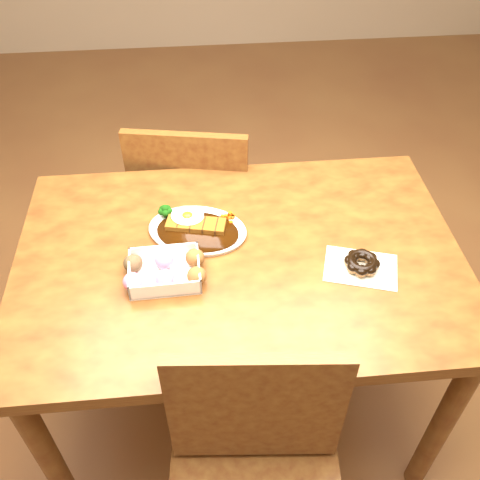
{
  "coord_description": "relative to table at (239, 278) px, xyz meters",
  "views": [
    {
      "loc": [
        -0.09,
        -1.0,
        1.77
      ],
      "look_at": [
        0.0,
        -0.01,
        0.81
      ],
      "focal_mm": 40.0,
      "sensor_mm": 36.0,
      "label": 1
    }
  ],
  "objects": [
    {
      "name": "table",
      "position": [
        0.0,
        0.0,
        0.0
      ],
      "size": [
        1.2,
        0.8,
        0.75
      ],
      "color": "#542410",
      "rests_on": "ground"
    },
    {
      "name": "ground",
      "position": [
        0.0,
        0.0,
        -0.65
      ],
      "size": [
        6.0,
        6.0,
        0.0
      ],
      "primitive_type": "plane",
      "color": "brown",
      "rests_on": "ground"
    },
    {
      "name": "katsu_curry_plate",
      "position": [
        -0.11,
        0.1,
        0.11
      ],
      "size": [
        0.31,
        0.26,
        0.05
      ],
      "rotation": [
        0.0,
        0.0,
        -0.29
      ],
      "color": "white",
      "rests_on": "table"
    },
    {
      "name": "chair_far",
      "position": [
        -0.11,
        0.54,
        -0.17
      ],
      "size": [
        0.49,
        0.49,
        0.87
      ],
      "rotation": [
        0.0,
        0.0,
        2.96
      ],
      "color": "#542410",
      "rests_on": "ground"
    },
    {
      "name": "donut_box",
      "position": [
        -0.2,
        -0.06,
        0.12
      ],
      "size": [
        0.21,
        0.15,
        0.05
      ],
      "rotation": [
        0.0,
        0.0,
        0.03
      ],
      "color": "white",
      "rests_on": "table"
    },
    {
      "name": "pon_de_ring",
      "position": [
        0.31,
        -0.08,
        0.12
      ],
      "size": [
        0.22,
        0.18,
        0.04
      ],
      "rotation": [
        0.0,
        0.0,
        -0.3
      ],
      "color": "silver",
      "rests_on": "table"
    }
  ]
}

